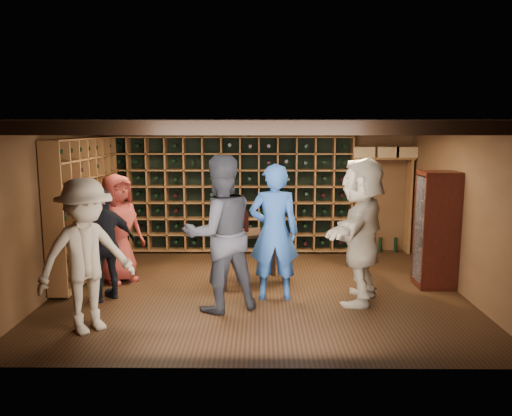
{
  "coord_description": "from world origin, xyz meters",
  "views": [
    {
      "loc": [
        0.03,
        -7.25,
        2.42
      ],
      "look_at": [
        -0.03,
        0.2,
        1.22
      ],
      "focal_mm": 35.0,
      "sensor_mm": 36.0,
      "label": 1
    }
  ],
  "objects_px": {
    "display_cabinet": "(436,232)",
    "guest_woman_black": "(105,245)",
    "guest_beige": "(362,231)",
    "guest_khaki": "(86,256)",
    "tasting_table": "(250,238)",
    "guest_red_floral": "(118,229)",
    "man_grey_suit": "(220,234)",
    "man_blue_shirt": "(274,232)"
  },
  "relations": [
    {
      "from": "guest_red_floral",
      "to": "tasting_table",
      "type": "height_order",
      "value": "guest_red_floral"
    },
    {
      "from": "guest_woman_black",
      "to": "tasting_table",
      "type": "distance_m",
      "value": 2.17
    },
    {
      "from": "man_blue_shirt",
      "to": "tasting_table",
      "type": "bearing_deg",
      "value": -65.15
    },
    {
      "from": "display_cabinet",
      "to": "man_grey_suit",
      "type": "distance_m",
      "value": 3.37
    },
    {
      "from": "display_cabinet",
      "to": "man_blue_shirt",
      "type": "height_order",
      "value": "man_blue_shirt"
    },
    {
      "from": "man_grey_suit",
      "to": "man_blue_shirt",
      "type": "bearing_deg",
      "value": -173.13
    },
    {
      "from": "man_grey_suit",
      "to": "guest_beige",
      "type": "distance_m",
      "value": 1.97
    },
    {
      "from": "guest_khaki",
      "to": "guest_woman_black",
      "type": "bearing_deg",
      "value": 52.79
    },
    {
      "from": "display_cabinet",
      "to": "tasting_table",
      "type": "bearing_deg",
      "value": 177.39
    },
    {
      "from": "guest_woman_black",
      "to": "tasting_table",
      "type": "height_order",
      "value": "guest_woman_black"
    },
    {
      "from": "man_blue_shirt",
      "to": "display_cabinet",
      "type": "bearing_deg",
      "value": -169.02
    },
    {
      "from": "man_grey_suit",
      "to": "guest_woman_black",
      "type": "xyz_separation_m",
      "value": [
        -1.65,
        0.37,
        -0.23
      ]
    },
    {
      "from": "man_grey_suit",
      "to": "guest_woman_black",
      "type": "bearing_deg",
      "value": -36.89
    },
    {
      "from": "guest_red_floral",
      "to": "guest_khaki",
      "type": "height_order",
      "value": "guest_khaki"
    },
    {
      "from": "man_grey_suit",
      "to": "guest_khaki",
      "type": "xyz_separation_m",
      "value": [
        -1.53,
        -0.73,
        -0.11
      ]
    },
    {
      "from": "display_cabinet",
      "to": "guest_khaki",
      "type": "height_order",
      "value": "guest_khaki"
    },
    {
      "from": "guest_woman_black",
      "to": "guest_beige",
      "type": "distance_m",
      "value": 3.6
    },
    {
      "from": "display_cabinet",
      "to": "guest_woman_black",
      "type": "xyz_separation_m",
      "value": [
        -4.86,
        -0.64,
        -0.05
      ]
    },
    {
      "from": "man_blue_shirt",
      "to": "guest_khaki",
      "type": "xyz_separation_m",
      "value": [
        -2.25,
        -1.17,
        -0.04
      ]
    },
    {
      "from": "guest_woman_black",
      "to": "man_blue_shirt",
      "type": "bearing_deg",
      "value": 136.17
    },
    {
      "from": "guest_woman_black",
      "to": "man_grey_suit",
      "type": "bearing_deg",
      "value": 121.88
    },
    {
      "from": "display_cabinet",
      "to": "guest_beige",
      "type": "height_order",
      "value": "guest_beige"
    },
    {
      "from": "display_cabinet",
      "to": "man_grey_suit",
      "type": "height_order",
      "value": "man_grey_suit"
    },
    {
      "from": "guest_khaki",
      "to": "tasting_table",
      "type": "xyz_separation_m",
      "value": [
        1.9,
        1.87,
        -0.19
      ]
    },
    {
      "from": "man_blue_shirt",
      "to": "guest_khaki",
      "type": "distance_m",
      "value": 2.54
    },
    {
      "from": "guest_woman_black",
      "to": "guest_khaki",
      "type": "distance_m",
      "value": 1.12
    },
    {
      "from": "guest_red_floral",
      "to": "man_grey_suit",
      "type": "bearing_deg",
      "value": -83.34
    },
    {
      "from": "man_blue_shirt",
      "to": "guest_woman_black",
      "type": "bearing_deg",
      "value": -0.27
    },
    {
      "from": "guest_red_floral",
      "to": "guest_khaki",
      "type": "xyz_separation_m",
      "value": [
        0.18,
        -1.94,
        0.06
      ]
    },
    {
      "from": "display_cabinet",
      "to": "tasting_table",
      "type": "xyz_separation_m",
      "value": [
        -2.84,
        0.13,
        -0.12
      ]
    },
    {
      "from": "guest_red_floral",
      "to": "guest_beige",
      "type": "height_order",
      "value": "guest_beige"
    },
    {
      "from": "guest_khaki",
      "to": "tasting_table",
      "type": "bearing_deg",
      "value": 0.76
    },
    {
      "from": "display_cabinet",
      "to": "guest_red_floral",
      "type": "xyz_separation_m",
      "value": [
        -4.91,
        0.2,
        0.01
      ]
    },
    {
      "from": "display_cabinet",
      "to": "man_grey_suit",
      "type": "relative_size",
      "value": 0.84
    },
    {
      "from": "guest_woman_black",
      "to": "guest_beige",
      "type": "bearing_deg",
      "value": 134.05
    },
    {
      "from": "display_cabinet",
      "to": "man_grey_suit",
      "type": "bearing_deg",
      "value": -162.55
    },
    {
      "from": "guest_khaki",
      "to": "tasting_table",
      "type": "distance_m",
      "value": 2.68
    },
    {
      "from": "man_blue_shirt",
      "to": "guest_khaki",
      "type": "height_order",
      "value": "man_blue_shirt"
    },
    {
      "from": "man_grey_suit",
      "to": "guest_beige",
      "type": "xyz_separation_m",
      "value": [
        1.94,
        0.34,
        -0.02
      ]
    },
    {
      "from": "guest_woman_black",
      "to": "guest_beige",
      "type": "relative_size",
      "value": 0.79
    },
    {
      "from": "guest_red_floral",
      "to": "tasting_table",
      "type": "xyz_separation_m",
      "value": [
        2.08,
        -0.07,
        -0.13
      ]
    },
    {
      "from": "guest_woman_black",
      "to": "tasting_table",
      "type": "bearing_deg",
      "value": 155.23
    }
  ]
}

